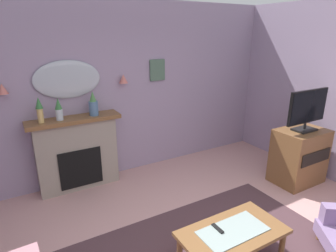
{
  "coord_description": "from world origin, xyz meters",
  "views": [
    {
      "loc": [
        -1.59,
        -1.48,
        2.37
      ],
      "look_at": [
        0.24,
        1.68,
        1.15
      ],
      "focal_mm": 30.19,
      "sensor_mm": 36.0,
      "label": 1
    }
  ],
  "objects_px": {
    "wall_mirror": "(68,79)",
    "tv_remote": "(218,229)",
    "wall_sconce_right": "(123,79)",
    "framed_picture": "(157,70)",
    "wall_sconce_left": "(2,89)",
    "tv_flatscreen": "(308,109)",
    "coffee_table": "(233,235)",
    "mantel_vase_centre": "(93,105)",
    "tv_cabinet": "(299,156)",
    "mantel_vase_right": "(59,109)",
    "fireplace": "(78,154)",
    "mantel_vase_left": "(39,109)"
  },
  "relations": [
    {
      "from": "wall_sconce_right",
      "to": "tv_remote",
      "type": "height_order",
      "value": "wall_sconce_right"
    },
    {
      "from": "mantel_vase_right",
      "to": "wall_sconce_right",
      "type": "height_order",
      "value": "wall_sconce_right"
    },
    {
      "from": "mantel_vase_centre",
      "to": "tv_cabinet",
      "type": "xyz_separation_m",
      "value": [
        2.86,
        -1.59,
        -0.87
      ]
    },
    {
      "from": "wall_sconce_right",
      "to": "tv_flatscreen",
      "type": "distance_m",
      "value": 2.91
    },
    {
      "from": "framed_picture",
      "to": "fireplace",
      "type": "bearing_deg",
      "value": -174.23
    },
    {
      "from": "framed_picture",
      "to": "coffee_table",
      "type": "bearing_deg",
      "value": -101.39
    },
    {
      "from": "wall_sconce_right",
      "to": "framed_picture",
      "type": "relative_size",
      "value": 0.39
    },
    {
      "from": "fireplace",
      "to": "mantel_vase_left",
      "type": "distance_m",
      "value": 0.91
    },
    {
      "from": "wall_sconce_right",
      "to": "coffee_table",
      "type": "bearing_deg",
      "value": -87.17
    },
    {
      "from": "mantel_vase_left",
      "to": "tv_remote",
      "type": "xyz_separation_m",
      "value": [
        1.3,
        -2.33,
        -0.91
      ]
    },
    {
      "from": "mantel_vase_right",
      "to": "wall_sconce_right",
      "type": "bearing_deg",
      "value": 6.52
    },
    {
      "from": "coffee_table",
      "to": "tv_flatscreen",
      "type": "bearing_deg",
      "value": 20.4
    },
    {
      "from": "framed_picture",
      "to": "mantel_vase_left",
      "type": "bearing_deg",
      "value": -174.73
    },
    {
      "from": "wall_sconce_left",
      "to": "tv_cabinet",
      "type": "bearing_deg",
      "value": -23.12
    },
    {
      "from": "wall_sconce_left",
      "to": "tv_remote",
      "type": "relative_size",
      "value": 0.88
    },
    {
      "from": "fireplace",
      "to": "mantel_vase_left",
      "type": "xyz_separation_m",
      "value": [
        -0.45,
        -0.03,
        0.79
      ]
    },
    {
      "from": "mantel_vase_left",
      "to": "tv_flatscreen",
      "type": "distance_m",
      "value": 3.95
    },
    {
      "from": "mantel_vase_right",
      "to": "tv_cabinet",
      "type": "height_order",
      "value": "mantel_vase_right"
    },
    {
      "from": "mantel_vase_left",
      "to": "tv_remote",
      "type": "relative_size",
      "value": 2.29
    },
    {
      "from": "wall_sconce_right",
      "to": "coffee_table",
      "type": "distance_m",
      "value": 2.85
    },
    {
      "from": "wall_sconce_left",
      "to": "wall_sconce_right",
      "type": "bearing_deg",
      "value": 0.0
    },
    {
      "from": "tv_flatscreen",
      "to": "tv_cabinet",
      "type": "bearing_deg",
      "value": 90.0
    },
    {
      "from": "mantel_vase_right",
      "to": "framed_picture",
      "type": "bearing_deg",
      "value": 6.04
    },
    {
      "from": "mantel_vase_centre",
      "to": "tv_remote",
      "type": "height_order",
      "value": "mantel_vase_centre"
    },
    {
      "from": "wall_sconce_left",
      "to": "framed_picture",
      "type": "height_order",
      "value": "framed_picture"
    },
    {
      "from": "mantel_vase_centre",
      "to": "tv_flatscreen",
      "type": "distance_m",
      "value": 3.28
    },
    {
      "from": "wall_mirror",
      "to": "wall_sconce_left",
      "type": "height_order",
      "value": "wall_mirror"
    },
    {
      "from": "fireplace",
      "to": "wall_mirror",
      "type": "relative_size",
      "value": 1.42
    },
    {
      "from": "fireplace",
      "to": "tv_flatscreen",
      "type": "relative_size",
      "value": 1.62
    },
    {
      "from": "mantel_vase_centre",
      "to": "wall_mirror",
      "type": "distance_m",
      "value": 0.52
    },
    {
      "from": "wall_mirror",
      "to": "tv_cabinet",
      "type": "height_order",
      "value": "wall_mirror"
    },
    {
      "from": "coffee_table",
      "to": "tv_flatscreen",
      "type": "relative_size",
      "value": 1.31
    },
    {
      "from": "wall_sconce_right",
      "to": "framed_picture",
      "type": "xyz_separation_m",
      "value": [
        0.65,
        0.06,
        0.09
      ]
    },
    {
      "from": "fireplace",
      "to": "wall_sconce_left",
      "type": "relative_size",
      "value": 9.71
    },
    {
      "from": "wall_sconce_right",
      "to": "tv_remote",
      "type": "relative_size",
      "value": 0.88
    },
    {
      "from": "fireplace",
      "to": "wall_sconce_right",
      "type": "distance_m",
      "value": 1.38
    },
    {
      "from": "mantel_vase_centre",
      "to": "coffee_table",
      "type": "bearing_deg",
      "value": -74.42
    },
    {
      "from": "mantel_vase_right",
      "to": "tv_flatscreen",
      "type": "bearing_deg",
      "value": -25.65
    },
    {
      "from": "coffee_table",
      "to": "tv_flatscreen",
      "type": "height_order",
      "value": "tv_flatscreen"
    },
    {
      "from": "tv_remote",
      "to": "mantel_vase_right",
      "type": "bearing_deg",
      "value": 114.3
    },
    {
      "from": "wall_mirror",
      "to": "tv_remote",
      "type": "bearing_deg",
      "value": -71.18
    },
    {
      "from": "wall_mirror",
      "to": "tv_remote",
      "type": "height_order",
      "value": "wall_mirror"
    },
    {
      "from": "mantel_vase_centre",
      "to": "wall_sconce_right",
      "type": "distance_m",
      "value": 0.66
    },
    {
      "from": "wall_mirror",
      "to": "tv_flatscreen",
      "type": "bearing_deg",
      "value": -29.44
    },
    {
      "from": "mantel_vase_right",
      "to": "wall_sconce_right",
      "type": "xyz_separation_m",
      "value": [
        1.05,
        0.12,
        0.34
      ]
    },
    {
      "from": "wall_mirror",
      "to": "tv_cabinet",
      "type": "relative_size",
      "value": 1.07
    },
    {
      "from": "mantel_vase_left",
      "to": "wall_mirror",
      "type": "bearing_deg",
      "value": 20.7
    },
    {
      "from": "fireplace",
      "to": "wall_sconce_right",
      "type": "height_order",
      "value": "wall_sconce_right"
    },
    {
      "from": "tv_cabinet",
      "to": "wall_sconce_right",
      "type": "bearing_deg",
      "value": 143.43
    },
    {
      "from": "coffee_table",
      "to": "framed_picture",
      "type": "bearing_deg",
      "value": 78.61
    }
  ]
}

